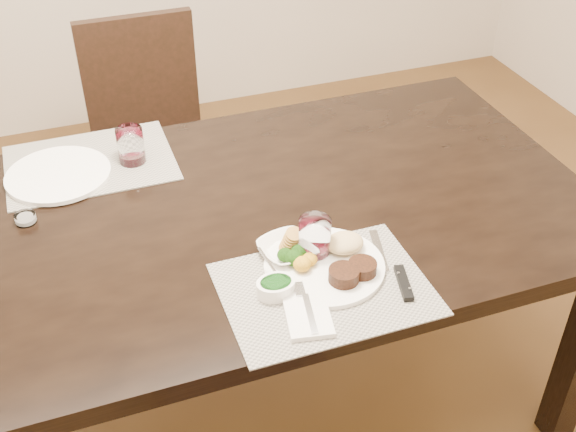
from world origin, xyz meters
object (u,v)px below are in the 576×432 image
object	(u,v)px
steak_knife	(397,275)
far_plate	(58,175)
cracker_bowl	(287,249)
wine_glass_near	(315,240)
chair_far	(151,129)
dinner_plate	(330,263)

from	to	relation	value
steak_knife	far_plate	xyz separation A→B (m)	(-0.69, 0.68, 0.00)
cracker_bowl	wine_glass_near	distance (m)	0.07
chair_far	dinner_plate	distance (m)	1.26
dinner_plate	cracker_bowl	bearing A→B (deg)	115.35
far_plate	dinner_plate	bearing A→B (deg)	-47.48
steak_knife	far_plate	bearing A→B (deg)	149.62
dinner_plate	far_plate	xyz separation A→B (m)	(-0.55, 0.60, -0.01)
wine_glass_near	far_plate	world-z (taller)	wine_glass_near
wine_glass_near	far_plate	bearing A→B (deg)	134.30
chair_far	cracker_bowl	bearing A→B (deg)	-83.49
chair_far	cracker_bowl	size ratio (longest dim) A/B	5.81
chair_far	wine_glass_near	xyz separation A→B (m)	(0.19, -1.16, 0.30)
chair_far	far_plate	size ratio (longest dim) A/B	3.17
dinner_plate	wine_glass_near	world-z (taller)	wine_glass_near
dinner_plate	far_plate	bearing A→B (deg)	113.09
chair_far	wine_glass_near	size ratio (longest dim) A/B	8.69
wine_glass_near	dinner_plate	bearing A→B (deg)	-71.94
chair_far	steak_knife	distance (m)	1.37
steak_knife	cracker_bowl	size ratio (longest dim) A/B	1.69
chair_far	dinner_plate	world-z (taller)	chair_far
chair_far	wine_glass_near	bearing A→B (deg)	-80.72
cracker_bowl	far_plate	world-z (taller)	cracker_bowl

